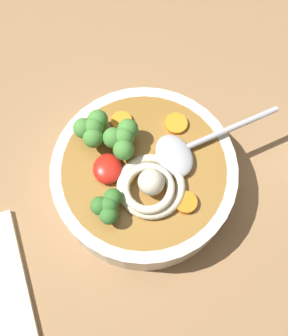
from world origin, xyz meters
TOP-DOWN VIEW (x-y plane):
  - table_slab at (0.00, 0.00)cm, footprint 92.90×92.90cm
  - soup_bowl at (1.38, -2.64)cm, footprint 23.72×23.72cm
  - noodle_pile at (4.12, -1.86)cm, footprint 9.28×9.10cm
  - soup_spoon at (-0.96, 2.38)cm, footprint 10.36×17.02cm
  - chili_sauce_dollop at (1.84, -7.13)cm, footprint 4.01×3.61cm
  - broccoli_floret_front at (-2.88, -9.07)cm, footprint 4.99×4.30cm
  - broccoli_floret_left at (6.96, -6.81)cm, footprint 4.30×3.70cm
  - broccoli_floret_beside_chili at (-1.55, -5.31)cm, footprint 5.09×4.38cm
  - carrot_slice_center at (-4.75, 1.53)cm, footprint 2.94×2.94cm
  - carrot_slice_right at (5.99, 2.42)cm, footprint 2.73×2.73cm
  - carrot_slice_near_spoon at (-5.05, -5.58)cm, footprint 2.67×2.67cm

SIDE VIEW (x-z plane):
  - table_slab at x=0.00cm, z-range 0.00..2.98cm
  - soup_bowl at x=1.38cm, z-range 3.09..9.37cm
  - carrot_slice_center at x=-4.75cm, z-range 9.27..9.84cm
  - carrot_slice_near_spoon at x=-5.05cm, z-range 9.27..9.96cm
  - carrot_slice_right at x=5.99cm, z-range 9.27..10.05cm
  - soup_spoon at x=-0.96cm, z-range 9.27..10.87cm
  - chili_sauce_dollop at x=1.84cm, z-range 9.27..11.07cm
  - noodle_pile at x=4.12cm, z-range 8.57..12.30cm
  - broccoli_floret_left at x=6.96cm, z-range 9.70..13.10cm
  - broccoli_floret_front at x=-2.88cm, z-range 9.77..13.72cm
  - broccoli_floret_beside_chili at x=-1.55cm, z-range 9.78..13.80cm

